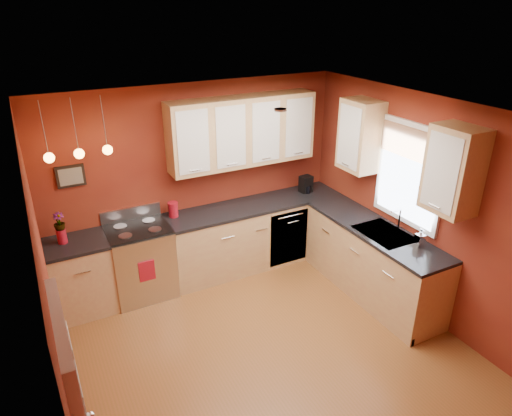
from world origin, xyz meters
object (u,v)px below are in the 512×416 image
coffee_maker (306,185)px  soap_pump (420,237)px  gas_range (141,261)px  red_canister (173,209)px  sink (384,235)px

coffee_maker → soap_pump: (0.27, -1.95, -0.01)m
gas_range → coffee_maker: 2.56m
gas_range → soap_pump: 3.41m
red_canister → soap_pump: bearing=-42.3°
sink → coffee_maker: size_ratio=2.88×
gas_range → red_canister: (0.51, 0.13, 0.56)m
red_canister → soap_pump: (2.25, -2.05, 0.01)m
gas_range → sink: 3.05m
red_canister → coffee_maker: (1.99, -0.10, 0.01)m
gas_range → red_canister: bearing=14.6°
sink → soap_pump: size_ratio=3.28×
gas_range → sink: bearing=-29.8°
coffee_maker → soap_pump: size_ratio=1.14×
coffee_maker → soap_pump: bearing=-88.8°
sink → coffee_maker: (-0.13, 1.54, 0.14)m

